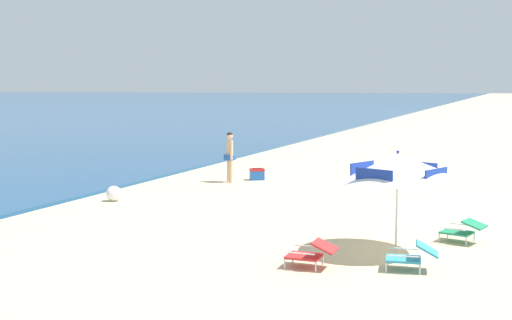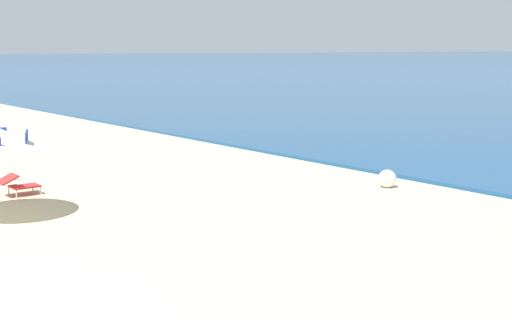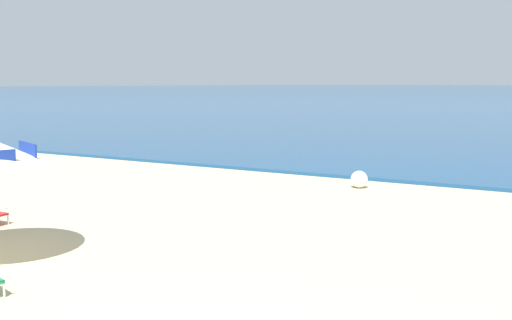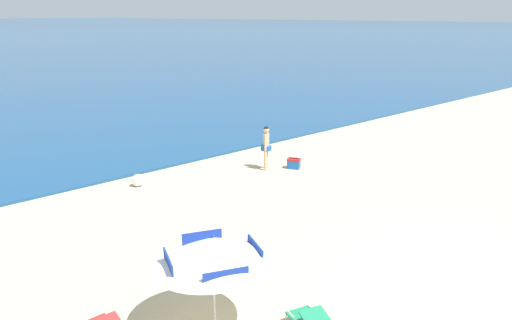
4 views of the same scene
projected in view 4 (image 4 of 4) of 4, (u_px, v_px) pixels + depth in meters
name	position (u px, v px, depth m)	size (l,w,h in m)	color
ground_plane	(477.00, 287.00, 11.04)	(800.00, 800.00, 0.00)	#D1BA8E
beach_umbrella_striped_main	(213.00, 251.00, 9.04)	(2.84, 2.86, 2.02)	silver
lounge_chair_beside_umbrella	(308.00, 317.00, 9.47)	(0.75, 0.97, 0.50)	#1E7F56
person_standing_near_shore	(266.00, 145.00, 19.19)	(0.42, 0.42, 1.71)	#D8A87F
cooler_box	(294.00, 163.00, 19.51)	(0.55, 0.60, 0.43)	#1E56A8
beach_ball	(138.00, 180.00, 17.48)	(0.44, 0.44, 0.44)	white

